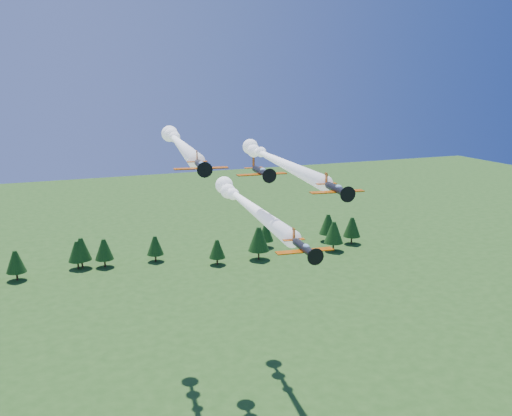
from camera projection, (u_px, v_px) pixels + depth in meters
name	position (u px, v px, depth m)	size (l,w,h in m)	color
plane_lead	(246.00, 203.00, 103.64)	(10.45, 53.03, 3.70)	black
plane_left	(178.00, 142.00, 111.92)	(13.48, 56.84, 3.70)	black
plane_right	(275.00, 159.00, 117.30)	(13.25, 60.70, 3.70)	black
plane_slot	(261.00, 172.00, 91.75)	(8.26, 8.97, 2.90)	black
treeline	(176.00, 245.00, 197.59)	(164.23, 21.33, 11.76)	#382314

